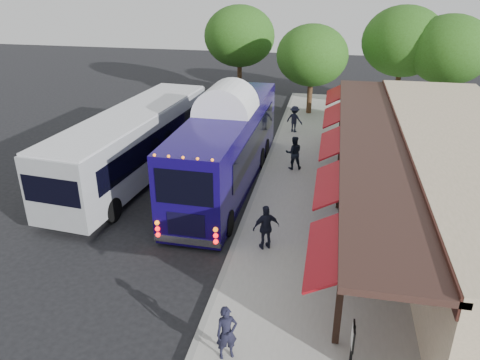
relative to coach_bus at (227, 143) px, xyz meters
The scene contains 15 objects.
ground 6.38m from the coach_bus, 76.09° to the right, with size 90.00×90.00×0.00m, color black.
sidewalk 7.00m from the coach_bus, 16.04° to the right, with size 10.00×40.00×0.15m, color #9E9B93.
curb 3.12m from the coach_bus, 51.04° to the right, with size 0.20×40.00×0.16m, color gray.
station_shelter 10.01m from the coach_bus, 10.68° to the right, with size 8.15×20.00×3.60m.
coach_bus is the anchor object (origin of this frame).
city_bus 4.60m from the coach_bus, behind, with size 3.87×12.55×3.32m.
ped_a 11.19m from the coach_bus, 77.28° to the right, with size 0.56×0.37×1.54m, color black.
ped_b 3.83m from the coach_bus, 36.63° to the left, with size 0.83×0.65×1.72m, color black.
ped_c 6.18m from the coach_bus, 63.90° to the right, with size 1.00×0.42×1.71m, color black.
ped_d 8.58m from the coach_bus, 73.29° to the left, with size 1.06×0.61×1.64m, color black.
sign_board 11.93m from the coach_bus, 61.73° to the right, with size 0.07×0.55×1.21m.
tree_left 13.13m from the coach_bus, 76.30° to the left, with size 4.84×4.84×6.20m.
tree_mid 17.96m from the coach_bus, 58.86° to the left, with size 5.70×5.70×7.29m.
tree_right 18.44m from the coach_bus, 49.03° to the left, with size 5.37×5.37×6.88m.
tree_far 17.44m from the coach_bus, 99.38° to the left, with size 5.49×5.49×7.03m.
Camera 1 is at (3.16, -14.06, 9.43)m, focal length 35.00 mm.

